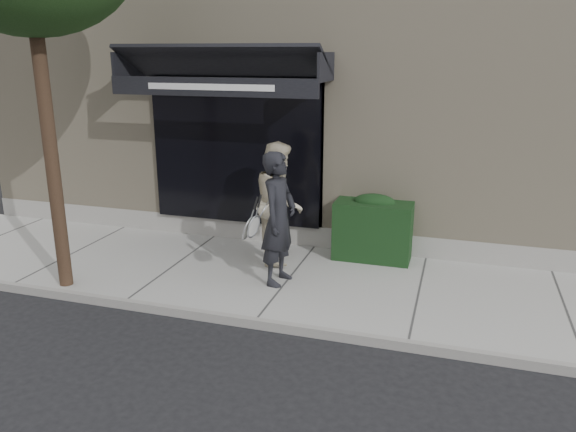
% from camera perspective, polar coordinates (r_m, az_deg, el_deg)
% --- Properties ---
extents(ground, '(80.00, 80.00, 0.00)m').
position_cam_1_polar(ground, '(9.00, 0.23, -6.90)').
color(ground, black).
rests_on(ground, ground).
extents(sidewalk, '(20.00, 3.00, 0.12)m').
position_cam_1_polar(sidewalk, '(8.97, 0.23, -6.55)').
color(sidewalk, '#9F9E99').
rests_on(sidewalk, ground).
extents(curb, '(20.00, 0.10, 0.14)m').
position_cam_1_polar(curb, '(7.64, -3.25, -10.80)').
color(curb, gray).
rests_on(curb, ground).
extents(building_facade, '(14.30, 8.04, 5.64)m').
position_cam_1_polar(building_facade, '(13.11, 6.75, 12.70)').
color(building_facade, '#B6A88B').
rests_on(building_facade, ground).
extents(hedge, '(1.30, 0.70, 1.14)m').
position_cam_1_polar(hedge, '(9.69, 8.66, -1.21)').
color(hedge, black).
rests_on(hedge, sidewalk).
extents(pedestrian_front, '(0.76, 0.88, 2.04)m').
position_cam_1_polar(pedestrian_front, '(8.43, -0.97, -0.28)').
color(pedestrian_front, black).
rests_on(pedestrian_front, sidewalk).
extents(pedestrian_back, '(1.06, 1.19, 2.03)m').
position_cam_1_polar(pedestrian_back, '(9.37, -0.92, 1.41)').
color(pedestrian_back, beige).
rests_on(pedestrian_back, sidewalk).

